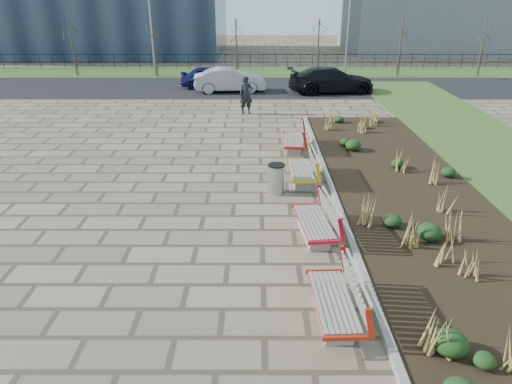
{
  "coord_description": "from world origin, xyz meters",
  "views": [
    {
      "loc": [
        1.52,
        -8.31,
        5.93
      ],
      "look_at": [
        1.5,
        3.0,
        0.9
      ],
      "focal_mm": 32.0,
      "sensor_mm": 36.0,
      "label": 1
    }
  ],
  "objects_px": {
    "car_blue": "(212,77)",
    "lamp_east": "(348,34)",
    "litter_bin": "(276,179)",
    "bench_d": "(294,138)",
    "lamp_west": "(152,34)",
    "bench_c": "(301,168)",
    "car_silver": "(230,80)",
    "bench_a": "(333,298)",
    "bench_b": "(314,220)",
    "car_black": "(331,80)",
    "pedestrian": "(246,95)"
  },
  "relations": [
    {
      "from": "bench_d",
      "to": "car_silver",
      "type": "xyz_separation_m",
      "value": [
        -3.19,
        11.43,
        0.25
      ]
    },
    {
      "from": "lamp_east",
      "to": "car_blue",
      "type": "bearing_deg",
      "value": -156.5
    },
    {
      "from": "pedestrian",
      "to": "bench_a",
      "type": "bearing_deg",
      "value": -95.78
    },
    {
      "from": "bench_d",
      "to": "lamp_west",
      "type": "height_order",
      "value": "lamp_west"
    },
    {
      "from": "car_blue",
      "to": "lamp_east",
      "type": "bearing_deg",
      "value": -70.08
    },
    {
      "from": "bench_c",
      "to": "car_blue",
      "type": "xyz_separation_m",
      "value": [
        -4.44,
        16.03,
        0.21
      ]
    },
    {
      "from": "bench_a",
      "to": "car_blue",
      "type": "bearing_deg",
      "value": 98.43
    },
    {
      "from": "bench_d",
      "to": "lamp_west",
      "type": "bearing_deg",
      "value": 121.75
    },
    {
      "from": "bench_b",
      "to": "bench_c",
      "type": "relative_size",
      "value": 1.0
    },
    {
      "from": "bench_a",
      "to": "lamp_east",
      "type": "relative_size",
      "value": 0.35
    },
    {
      "from": "bench_c",
      "to": "car_black",
      "type": "relative_size",
      "value": 0.4
    },
    {
      "from": "bench_c",
      "to": "litter_bin",
      "type": "relative_size",
      "value": 2.22
    },
    {
      "from": "lamp_east",
      "to": "litter_bin",
      "type": "bearing_deg",
      "value": -105.57
    },
    {
      "from": "car_black",
      "to": "lamp_west",
      "type": "distance_m",
      "value": 13.56
    },
    {
      "from": "litter_bin",
      "to": "car_black",
      "type": "bearing_deg",
      "value": 75.44
    },
    {
      "from": "bench_b",
      "to": "bench_d",
      "type": "relative_size",
      "value": 1.0
    },
    {
      "from": "bench_b",
      "to": "litter_bin",
      "type": "xyz_separation_m",
      "value": [
        -0.87,
        2.81,
        -0.03
      ]
    },
    {
      "from": "bench_a",
      "to": "bench_d",
      "type": "relative_size",
      "value": 1.0
    },
    {
      "from": "pedestrian",
      "to": "car_black",
      "type": "bearing_deg",
      "value": 32.93
    },
    {
      "from": "bench_a",
      "to": "lamp_east",
      "type": "distance_m",
      "value": 27.69
    },
    {
      "from": "bench_b",
      "to": "lamp_east",
      "type": "distance_m",
      "value": 24.51
    },
    {
      "from": "car_silver",
      "to": "car_blue",
      "type": "bearing_deg",
      "value": 38.72
    },
    {
      "from": "litter_bin",
      "to": "pedestrian",
      "type": "relative_size",
      "value": 0.49
    },
    {
      "from": "bench_c",
      "to": "pedestrian",
      "type": "relative_size",
      "value": 1.09
    },
    {
      "from": "lamp_west",
      "to": "bench_d",
      "type": "bearing_deg",
      "value": -61.83
    },
    {
      "from": "litter_bin",
      "to": "bench_b",
      "type": "bearing_deg",
      "value": -72.89
    },
    {
      "from": "car_silver",
      "to": "lamp_west",
      "type": "distance_m",
      "value": 8.24
    },
    {
      "from": "litter_bin",
      "to": "bench_c",
      "type": "bearing_deg",
      "value": 46.7
    },
    {
      "from": "bench_c",
      "to": "car_silver",
      "type": "height_order",
      "value": "car_silver"
    },
    {
      "from": "bench_a",
      "to": "bench_c",
      "type": "xyz_separation_m",
      "value": [
        0.0,
        6.99,
        0.0
      ]
    },
    {
      "from": "bench_a",
      "to": "lamp_west",
      "type": "height_order",
      "value": "lamp_west"
    },
    {
      "from": "bench_a",
      "to": "bench_b",
      "type": "distance_m",
      "value": 3.26
    },
    {
      "from": "car_silver",
      "to": "bench_b",
      "type": "bearing_deg",
      "value": -175.96
    },
    {
      "from": "bench_c",
      "to": "car_blue",
      "type": "height_order",
      "value": "car_blue"
    },
    {
      "from": "bench_a",
      "to": "lamp_east",
      "type": "height_order",
      "value": "lamp_east"
    },
    {
      "from": "car_blue",
      "to": "lamp_west",
      "type": "bearing_deg",
      "value": 44.47
    },
    {
      "from": "lamp_east",
      "to": "car_black",
      "type": "bearing_deg",
      "value": -108.32
    },
    {
      "from": "bench_b",
      "to": "pedestrian",
      "type": "xyz_separation_m",
      "value": [
        -2.04,
        12.93,
        0.46
      ]
    },
    {
      "from": "bench_d",
      "to": "lamp_west",
      "type": "xyz_separation_m",
      "value": [
        -9.0,
        16.81,
        2.54
      ]
    },
    {
      "from": "bench_a",
      "to": "car_silver",
      "type": "height_order",
      "value": "car_silver"
    },
    {
      "from": "car_blue",
      "to": "bench_c",
      "type": "bearing_deg",
      "value": -168.1
    },
    {
      "from": "bench_b",
      "to": "litter_bin",
      "type": "bearing_deg",
      "value": 100.32
    },
    {
      "from": "bench_d",
      "to": "lamp_east",
      "type": "bearing_deg",
      "value": 77.01
    },
    {
      "from": "bench_c",
      "to": "bench_d",
      "type": "relative_size",
      "value": 1.0
    },
    {
      "from": "lamp_east",
      "to": "bench_b",
      "type": "bearing_deg",
      "value": -101.84
    },
    {
      "from": "litter_bin",
      "to": "lamp_east",
      "type": "distance_m",
      "value": 22.0
    },
    {
      "from": "bench_d",
      "to": "bench_a",
      "type": "bearing_deg",
      "value": -86.42
    },
    {
      "from": "car_black",
      "to": "lamp_east",
      "type": "relative_size",
      "value": 0.88
    },
    {
      "from": "car_silver",
      "to": "bench_d",
      "type": "bearing_deg",
      "value": -170.16
    },
    {
      "from": "car_blue",
      "to": "pedestrian",
      "type": "bearing_deg",
      "value": -164.2
    }
  ]
}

